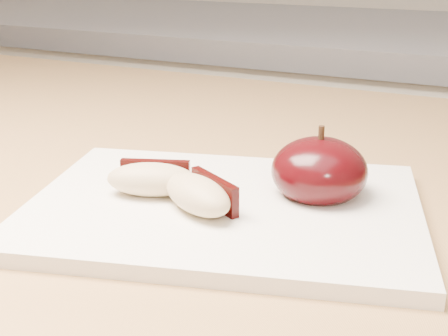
% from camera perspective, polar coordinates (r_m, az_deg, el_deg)
% --- Properties ---
extents(back_cabinet, '(2.40, 0.62, 0.94)m').
position_cam_1_polar(back_cabinet, '(1.34, 15.90, -8.08)').
color(back_cabinet, silver).
rests_on(back_cabinet, ground).
extents(cutting_board, '(0.31, 0.26, 0.01)m').
position_cam_1_polar(cutting_board, '(0.44, 0.00, -3.73)').
color(cutting_board, silver).
rests_on(cutting_board, island_counter).
extents(apple_half, '(0.09, 0.09, 0.06)m').
position_cam_1_polar(apple_half, '(0.45, 8.70, -0.27)').
color(apple_half, black).
rests_on(apple_half, cutting_board).
extents(apple_wedge_a, '(0.07, 0.05, 0.02)m').
position_cam_1_polar(apple_wedge_a, '(0.45, -6.59, -0.98)').
color(apple_wedge_a, tan).
rests_on(apple_wedge_a, cutting_board).
extents(apple_wedge_b, '(0.07, 0.06, 0.02)m').
position_cam_1_polar(apple_wedge_b, '(0.42, -2.26, -2.40)').
color(apple_wedge_b, tan).
rests_on(apple_wedge_b, cutting_board).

